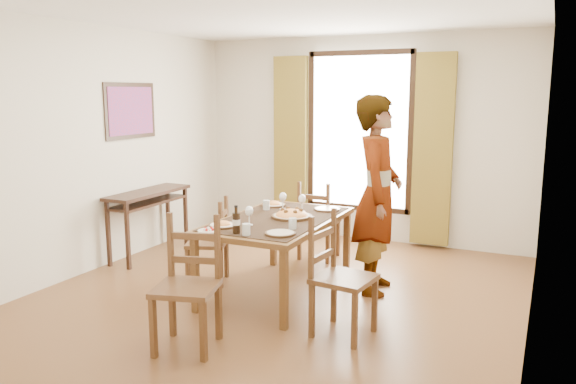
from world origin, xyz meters
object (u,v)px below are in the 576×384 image
at_px(console_table, 148,200).
at_px(dining_table, 278,225).
at_px(man, 377,195).
at_px(pasta_platter, 292,213).

xyz_separation_m(console_table, dining_table, (1.98, -0.48, 0.01)).
height_order(console_table, dining_table, console_table).
relative_size(console_table, dining_table, 0.71).
bearing_deg(dining_table, man, 29.40).
xyz_separation_m(dining_table, man, (0.86, 0.48, 0.28)).
bearing_deg(dining_table, pasta_platter, 36.49).
distance_m(dining_table, man, 1.02).
bearing_deg(pasta_platter, dining_table, -143.51).
xyz_separation_m(man, pasta_platter, (-0.74, -0.40, -0.17)).
bearing_deg(dining_table, console_table, 166.27).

